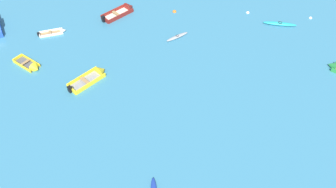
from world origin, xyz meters
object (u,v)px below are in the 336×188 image
(kayak_grey_far_left, at_px, (177,37))
(rowboat_yellow_near_left, at_px, (32,67))
(mooring_buoy_central, at_px, (174,12))
(kayak_turquoise_back_row_left, at_px, (280,24))
(mooring_buoy_outer_edge, at_px, (248,13))
(rowboat_yellow_near_camera, at_px, (95,75))
(rowboat_white_distant_center, at_px, (58,32))
(rowboat_maroon_outer_left, at_px, (124,10))
(mooring_buoy_midfield, at_px, (310,18))

(kayak_grey_far_left, relative_size, rowboat_yellow_near_left, 0.84)
(mooring_buoy_central, bearing_deg, rowboat_yellow_near_left, -150.16)
(kayak_turquoise_back_row_left, bearing_deg, mooring_buoy_outer_edge, 136.74)
(kayak_grey_far_left, distance_m, mooring_buoy_central, 5.18)
(rowboat_yellow_near_camera, distance_m, rowboat_white_distant_center, 8.98)
(rowboat_white_distant_center, distance_m, rowboat_yellow_near_left, 6.10)
(rowboat_yellow_near_camera, height_order, mooring_buoy_outer_edge, rowboat_yellow_near_camera)
(kayak_turquoise_back_row_left, relative_size, rowboat_maroon_outer_left, 0.90)
(rowboat_maroon_outer_left, height_order, mooring_buoy_midfield, rowboat_maroon_outer_left)
(kayak_turquoise_back_row_left, height_order, rowboat_maroon_outer_left, rowboat_maroon_outer_left)
(rowboat_white_distant_center, relative_size, kayak_turquoise_back_row_left, 0.82)
(kayak_turquoise_back_row_left, bearing_deg, rowboat_yellow_near_camera, -161.87)
(rowboat_yellow_near_camera, relative_size, mooring_buoy_outer_edge, 10.17)
(rowboat_yellow_near_left, bearing_deg, rowboat_maroon_outer_left, 45.38)
(rowboat_white_distant_center, height_order, mooring_buoy_midfield, rowboat_white_distant_center)
(rowboat_yellow_near_camera, height_order, mooring_buoy_midfield, rowboat_yellow_near_camera)
(kayak_grey_far_left, bearing_deg, mooring_buoy_central, 87.21)
(rowboat_yellow_near_camera, distance_m, mooring_buoy_midfield, 26.15)
(kayak_turquoise_back_row_left, height_order, mooring_buoy_central, kayak_turquoise_back_row_left)
(mooring_buoy_central, bearing_deg, kayak_grey_far_left, -92.79)
(kayak_turquoise_back_row_left, relative_size, mooring_buoy_central, 8.17)
(rowboat_yellow_near_camera, xyz_separation_m, kayak_turquoise_back_row_left, (20.83, 6.82, -0.03))
(kayak_turquoise_back_row_left, height_order, rowboat_yellow_near_left, rowboat_yellow_near_left)
(rowboat_yellow_near_camera, xyz_separation_m, mooring_buoy_outer_edge, (17.81, 9.66, -0.21))
(rowboat_maroon_outer_left, xyz_separation_m, mooring_buoy_outer_edge, (14.93, -1.61, -0.23))
(kayak_grey_far_left, height_order, mooring_buoy_midfield, kayak_grey_far_left)
(kayak_turquoise_back_row_left, bearing_deg, rowboat_white_distant_center, 177.93)
(kayak_turquoise_back_row_left, relative_size, rowboat_yellow_near_left, 1.20)
(kayak_grey_far_left, xyz_separation_m, mooring_buoy_central, (0.25, 5.17, -0.13))
(rowboat_white_distant_center, xyz_separation_m, rowboat_yellow_near_left, (-1.79, -5.83, 0.03))
(rowboat_yellow_near_left, bearing_deg, mooring_buoy_midfield, 10.71)
(rowboat_yellow_near_camera, bearing_deg, kayak_grey_far_left, 32.39)
(rowboat_yellow_near_left, relative_size, mooring_buoy_outer_edge, 8.28)
(rowboat_white_distant_center, distance_m, kayak_grey_far_left, 13.47)
(rowboat_maroon_outer_left, bearing_deg, kayak_grey_far_left, -44.43)
(rowboat_yellow_near_camera, bearing_deg, rowboat_yellow_near_left, 163.25)
(kayak_turquoise_back_row_left, bearing_deg, rowboat_yellow_near_left, -169.76)
(kayak_grey_far_left, bearing_deg, rowboat_white_distant_center, 170.61)
(mooring_buoy_outer_edge, bearing_deg, rowboat_maroon_outer_left, 173.83)
(mooring_buoy_midfield, distance_m, mooring_buoy_outer_edge, 7.36)
(rowboat_maroon_outer_left, xyz_separation_m, mooring_buoy_central, (6.10, -0.56, -0.23))
(kayak_grey_far_left, bearing_deg, rowboat_yellow_near_left, -166.47)
(rowboat_maroon_outer_left, distance_m, mooring_buoy_central, 6.13)
(rowboat_yellow_near_camera, relative_size, kayak_turquoise_back_row_left, 1.03)
(rowboat_yellow_near_camera, relative_size, mooring_buoy_central, 8.39)
(kayak_turquoise_back_row_left, height_order, mooring_buoy_outer_edge, kayak_turquoise_back_row_left)
(kayak_turquoise_back_row_left, xyz_separation_m, kayak_grey_far_left, (-12.10, -1.28, -0.04))
(rowboat_yellow_near_left, xyz_separation_m, mooring_buoy_midfield, (31.30, 5.92, -0.16))
(rowboat_white_distant_center, height_order, rowboat_yellow_near_left, rowboat_yellow_near_left)
(rowboat_yellow_near_camera, height_order, rowboat_yellow_near_left, rowboat_yellow_near_camera)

